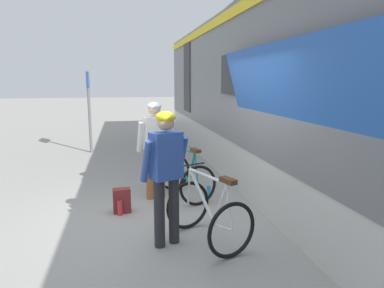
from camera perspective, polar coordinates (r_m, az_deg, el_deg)
ground_plane at (r=5.53m, az=-4.35°, el=-12.52°), size 80.00×80.00×0.00m
train_car at (r=6.03m, az=26.44°, el=7.57°), size 3.25×19.78×3.88m
cyclist_near_in_white at (r=6.36m, az=-6.03°, el=0.40°), size 0.66×0.41×1.76m
cyclist_far_in_blue at (r=4.51m, az=-4.21°, el=-3.68°), size 0.66×0.48×1.76m
bicycle_near_teal at (r=6.52m, az=-1.13°, el=-5.17°), size 0.98×1.22×0.99m
bicycle_far_white at (r=4.76m, az=2.65°, el=-11.14°), size 1.04×1.25×0.99m
backpack_on_platform at (r=5.95m, az=-11.26°, el=-8.94°), size 0.29×0.20×0.40m
water_bottle_near_the_bikes at (r=6.61m, az=2.69°, el=-7.62°), size 0.07×0.07×0.22m
water_bottle_by_the_backpack at (r=5.87m, az=-11.56°, el=-10.10°), size 0.08×0.08×0.23m
platform_sign_post at (r=10.82m, az=-16.35°, el=7.14°), size 0.08×0.70×2.40m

